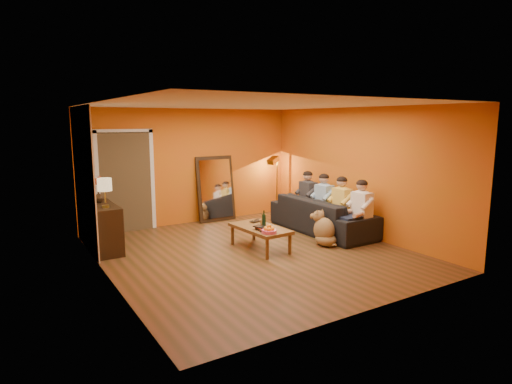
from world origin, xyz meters
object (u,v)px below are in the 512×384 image
coffee_table (260,238)px  table_lamp (105,193)px  person_mid_left (342,206)px  mirror_frame (216,189)px  person_mid_right (324,202)px  tumbler (262,222)px  sideboard (103,228)px  vase (99,197)px  dog (324,228)px  wine_bottle (264,219)px  person_far_right (308,198)px  person_far_left (362,211)px  laptop (258,221)px  floor_lamp (277,187)px  sofa (322,215)px

coffee_table → table_lamp: bearing=151.6°
person_mid_left → mirror_frame: bearing=121.6°
table_lamp → person_mid_right: size_ratio=0.42×
table_lamp → tumbler: (2.57, -1.00, -0.63)m
sideboard → tumbler: size_ratio=10.63×
vase → dog: bearing=-29.9°
wine_bottle → person_far_right: bearing=30.0°
person_far_left → wine_bottle: person_far_left is taller
mirror_frame → person_mid_right: size_ratio=1.25×
wine_bottle → laptop: bearing=72.0°
mirror_frame → person_mid_right: 2.57m
floor_lamp → person_far_right: (0.03, -1.19, -0.11)m
table_lamp → laptop: bearing=-16.3°
table_lamp → sideboard: bearing=90.0°
sideboard → person_far_left: size_ratio=0.97×
mirror_frame → wine_bottle: size_ratio=4.90×
table_lamp → tumbler: 2.83m
vase → wine_bottle: bearing=-34.5°
coffee_table → wine_bottle: size_ratio=3.94×
sideboard → person_mid_left: person_mid_left is taller
person_mid_right → wine_bottle: bearing=-164.2°
person_mid_right → person_mid_left: bearing=-90.0°
coffee_table → dog: (1.17, -0.41, 0.13)m
person_far_left → sofa: bearing=97.4°
sofa → person_mid_right: 0.30m
mirror_frame → coffee_table: (-0.34, -2.50, -0.55)m
coffee_table → person_mid_right: size_ratio=1.00×
sofa → laptop: (-1.61, -0.03, 0.07)m
sideboard → sofa: 4.37m
tumbler → person_far_right: bearing=26.8°
sideboard → person_mid_left: 4.62m
table_lamp → laptop: 2.82m
person_far_left → laptop: person_far_left is taller
wine_bottle → dog: bearing=-18.0°
dog → person_far_left: bearing=2.0°
person_mid_right → laptop: size_ratio=3.90×
sideboard → coffee_table: sideboard is taller
table_lamp → coffee_table: table_lamp is taller
sofa → mirror_frame: bearing=34.4°
sideboard → person_mid_left: size_ratio=0.97×
sideboard → floor_lamp: floor_lamp is taller
sofa → person_far_left: (0.13, -1.00, 0.25)m
floor_lamp → wine_bottle: (-1.84, -2.27, -0.14)m
person_far_left → tumbler: bearing=157.6°
sofa → person_far_right: person_far_right is taller
mirror_frame → floor_lamp: mirror_frame is taller
dog → person_far_left: size_ratio=0.56×
floor_lamp → person_far_right: size_ratio=1.18×
dog → tumbler: bearing=170.4°
coffee_table → person_far_left: person_far_left is taller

